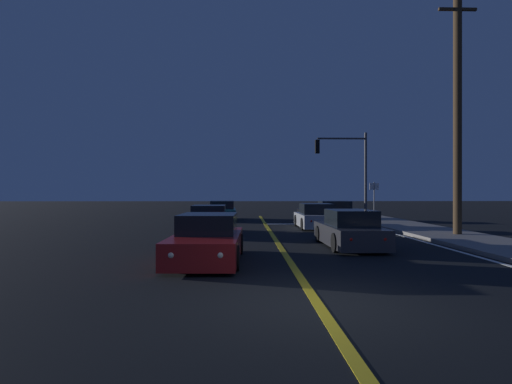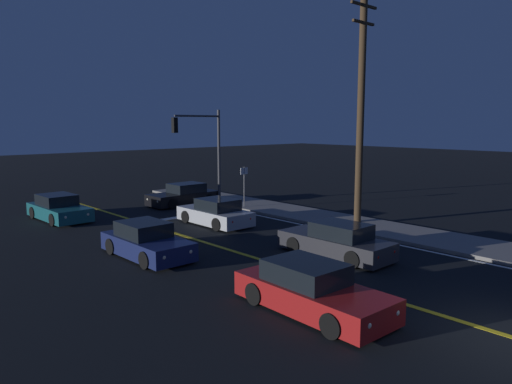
{
  "view_description": "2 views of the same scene",
  "coord_description": "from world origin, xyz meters",
  "px_view_note": "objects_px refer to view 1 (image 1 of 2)",
  "views": [
    {
      "loc": [
        -1.3,
        -7.37,
        1.99
      ],
      "look_at": [
        -0.69,
        14.03,
        1.97
      ],
      "focal_mm": 29.48,
      "sensor_mm": 36.0,
      "label": 1
    },
    {
      "loc": [
        -11.82,
        -3.53,
        5.09
      ],
      "look_at": [
        0.51,
        10.03,
        2.45
      ],
      "focal_mm": 33.39,
      "sensor_mm": 36.0,
      "label": 2
    }
  ],
  "objects_px": {
    "car_mid_block_teal": "(222,212)",
    "street_sign_corner": "(374,196)",
    "car_side_waiting_charcoal": "(349,231)",
    "car_lead_oncoming_red": "(207,241)",
    "traffic_signal_near_right": "(348,163)",
    "utility_pole_right": "(458,103)",
    "car_following_oncoming_silver": "(316,217)",
    "car_far_approaching_navy": "(209,221)",
    "car_distant_tail_black": "(332,212)"
  },
  "relations": [
    {
      "from": "car_far_approaching_navy",
      "to": "utility_pole_right",
      "type": "xyz_separation_m",
      "value": [
        10.92,
        -1.92,
        5.23
      ]
    },
    {
      "from": "traffic_signal_near_right",
      "to": "street_sign_corner",
      "type": "bearing_deg",
      "value": 107.81
    },
    {
      "from": "car_mid_block_teal",
      "to": "car_following_oncoming_silver",
      "type": "relative_size",
      "value": 1.05
    },
    {
      "from": "traffic_signal_near_right",
      "to": "street_sign_corner",
      "type": "relative_size",
      "value": 2.33
    },
    {
      "from": "car_mid_block_teal",
      "to": "car_side_waiting_charcoal",
      "type": "relative_size",
      "value": 0.97
    },
    {
      "from": "car_mid_block_teal",
      "to": "traffic_signal_near_right",
      "type": "distance_m",
      "value": 9.23
    },
    {
      "from": "car_lead_oncoming_red",
      "to": "traffic_signal_near_right",
      "type": "height_order",
      "value": "traffic_signal_near_right"
    },
    {
      "from": "car_side_waiting_charcoal",
      "to": "street_sign_corner",
      "type": "distance_m",
      "value": 10.98
    },
    {
      "from": "car_lead_oncoming_red",
      "to": "car_side_waiting_charcoal",
      "type": "bearing_deg",
      "value": -147.02
    },
    {
      "from": "car_distant_tail_black",
      "to": "street_sign_corner",
      "type": "bearing_deg",
      "value": -155.79
    },
    {
      "from": "car_side_waiting_charcoal",
      "to": "utility_pole_right",
      "type": "bearing_deg",
      "value": 27.58
    },
    {
      "from": "traffic_signal_near_right",
      "to": "car_following_oncoming_silver",
      "type": "bearing_deg",
      "value": 59.31
    },
    {
      "from": "car_mid_block_teal",
      "to": "car_lead_oncoming_red",
      "type": "xyz_separation_m",
      "value": [
        0.49,
        -17.32,
        0.0
      ]
    },
    {
      "from": "car_distant_tail_black",
      "to": "street_sign_corner",
      "type": "relative_size",
      "value": 1.77
    },
    {
      "from": "car_far_approaching_navy",
      "to": "street_sign_corner",
      "type": "relative_size",
      "value": 1.66
    },
    {
      "from": "car_mid_block_teal",
      "to": "street_sign_corner",
      "type": "height_order",
      "value": "street_sign_corner"
    },
    {
      "from": "car_distant_tail_black",
      "to": "car_far_approaching_navy",
      "type": "distance_m",
      "value": 11.88
    },
    {
      "from": "car_side_waiting_charcoal",
      "to": "street_sign_corner",
      "type": "relative_size",
      "value": 1.8
    },
    {
      "from": "car_side_waiting_charcoal",
      "to": "car_lead_oncoming_red",
      "type": "distance_m",
      "value": 5.64
    },
    {
      "from": "car_distant_tail_black",
      "to": "utility_pole_right",
      "type": "height_order",
      "value": "utility_pole_right"
    },
    {
      "from": "car_lead_oncoming_red",
      "to": "car_following_oncoming_silver",
      "type": "distance_m",
      "value": 11.8
    },
    {
      "from": "car_side_waiting_charcoal",
      "to": "car_distant_tail_black",
      "type": "height_order",
      "value": "same"
    },
    {
      "from": "utility_pole_right",
      "to": "car_lead_oncoming_red",
      "type": "bearing_deg",
      "value": -150.22
    },
    {
      "from": "utility_pole_right",
      "to": "street_sign_corner",
      "type": "distance_m",
      "value": 8.38
    },
    {
      "from": "car_side_waiting_charcoal",
      "to": "street_sign_corner",
      "type": "xyz_separation_m",
      "value": [
        4.07,
        10.13,
        1.13
      ]
    },
    {
      "from": "car_side_waiting_charcoal",
      "to": "utility_pole_right",
      "type": "distance_m",
      "value": 8.13
    },
    {
      "from": "car_mid_block_teal",
      "to": "car_side_waiting_charcoal",
      "type": "xyz_separation_m",
      "value": [
        5.31,
        -14.39,
        -0.0
      ]
    },
    {
      "from": "car_following_oncoming_silver",
      "to": "street_sign_corner",
      "type": "height_order",
      "value": "street_sign_corner"
    },
    {
      "from": "car_distant_tail_black",
      "to": "car_far_approaching_navy",
      "type": "xyz_separation_m",
      "value": [
        -7.74,
        -9.02,
        -0.0
      ]
    },
    {
      "from": "car_far_approaching_navy",
      "to": "traffic_signal_near_right",
      "type": "height_order",
      "value": "traffic_signal_near_right"
    },
    {
      "from": "car_following_oncoming_silver",
      "to": "car_lead_oncoming_red",
      "type": "bearing_deg",
      "value": -115.08
    },
    {
      "from": "car_following_oncoming_silver",
      "to": "street_sign_corner",
      "type": "bearing_deg",
      "value": 30.31
    },
    {
      "from": "car_side_waiting_charcoal",
      "to": "car_lead_oncoming_red",
      "type": "relative_size",
      "value": 0.99
    },
    {
      "from": "car_mid_block_teal",
      "to": "car_following_oncoming_silver",
      "type": "xyz_separation_m",
      "value": [
        5.43,
        -6.6,
        -0.0
      ]
    },
    {
      "from": "car_side_waiting_charcoal",
      "to": "car_far_approaching_navy",
      "type": "relative_size",
      "value": 1.08
    },
    {
      "from": "car_lead_oncoming_red",
      "to": "car_following_oncoming_silver",
      "type": "relative_size",
      "value": 1.1
    },
    {
      "from": "car_following_oncoming_silver",
      "to": "car_far_approaching_navy",
      "type": "height_order",
      "value": "same"
    },
    {
      "from": "car_mid_block_teal",
      "to": "car_distant_tail_black",
      "type": "relative_size",
      "value": 0.99
    },
    {
      "from": "car_mid_block_teal",
      "to": "car_following_oncoming_silver",
      "type": "height_order",
      "value": "same"
    },
    {
      "from": "car_side_waiting_charcoal",
      "to": "car_following_oncoming_silver",
      "type": "relative_size",
      "value": 1.09
    },
    {
      "from": "car_distant_tail_black",
      "to": "traffic_signal_near_right",
      "type": "distance_m",
      "value": 3.59
    },
    {
      "from": "car_mid_block_teal",
      "to": "car_far_approaching_navy",
      "type": "xyz_separation_m",
      "value": [
        -0.14,
        -9.5,
        -0.0
      ]
    },
    {
      "from": "car_mid_block_teal",
      "to": "car_following_oncoming_silver",
      "type": "bearing_deg",
      "value": 127.46
    },
    {
      "from": "car_far_approaching_navy",
      "to": "utility_pole_right",
      "type": "distance_m",
      "value": 12.25
    },
    {
      "from": "car_lead_oncoming_red",
      "to": "car_distant_tail_black",
      "type": "distance_m",
      "value": 18.27
    },
    {
      "from": "car_mid_block_teal",
      "to": "street_sign_corner",
      "type": "distance_m",
      "value": 10.36
    },
    {
      "from": "car_far_approaching_navy",
      "to": "traffic_signal_near_right",
      "type": "xyz_separation_m",
      "value": [
        8.62,
        8.05,
        3.35
      ]
    },
    {
      "from": "car_side_waiting_charcoal",
      "to": "car_far_approaching_navy",
      "type": "height_order",
      "value": "same"
    },
    {
      "from": "car_side_waiting_charcoal",
      "to": "car_distant_tail_black",
      "type": "relative_size",
      "value": 1.02
    },
    {
      "from": "car_following_oncoming_silver",
      "to": "car_far_approaching_navy",
      "type": "xyz_separation_m",
      "value": [
        -5.56,
        -2.91,
        -0.0
      ]
    }
  ]
}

